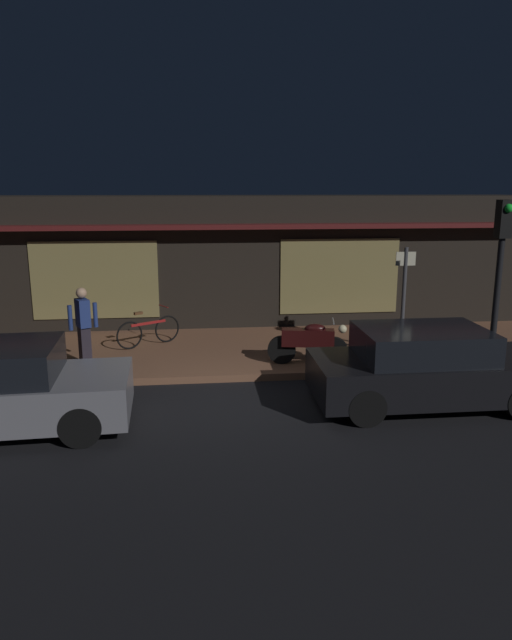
# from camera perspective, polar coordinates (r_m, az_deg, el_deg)

# --- Properties ---
(ground_plane) EXTENTS (60.00, 60.00, 0.00)m
(ground_plane) POSITION_cam_1_polar(r_m,az_deg,el_deg) (10.69, -2.28, -7.95)
(ground_plane) COLOR black
(sidewalk_slab) EXTENTS (18.00, 4.00, 0.15)m
(sidewalk_slab) POSITION_cam_1_polar(r_m,az_deg,el_deg) (13.51, -3.13, -3.12)
(sidewalk_slab) COLOR brown
(sidewalk_slab) RESTS_ON ground_plane
(storefront_building) EXTENTS (18.00, 3.30, 3.60)m
(storefront_building) POSITION_cam_1_polar(r_m,az_deg,el_deg) (16.48, -3.82, 5.95)
(storefront_building) COLOR black
(storefront_building) RESTS_ON ground_plane
(motorcycle) EXTENTS (1.69, 0.61, 0.97)m
(motorcycle) POSITION_cam_1_polar(r_m,az_deg,el_deg) (12.20, 5.31, -2.12)
(motorcycle) COLOR black
(motorcycle) RESTS_ON sidewalk_slab
(bicycle_parked) EXTENTS (1.42, 0.94, 0.91)m
(bicycle_parked) POSITION_cam_1_polar(r_m,az_deg,el_deg) (13.84, -10.59, -1.07)
(bicycle_parked) COLOR black
(bicycle_parked) RESTS_ON sidewalk_slab
(person_photographer) EXTENTS (0.59, 0.44, 1.67)m
(person_photographer) POSITION_cam_1_polar(r_m,az_deg,el_deg) (12.46, -16.71, -0.51)
(person_photographer) COLOR #28232D
(person_photographer) RESTS_ON sidewalk_slab
(sign_post) EXTENTS (0.44, 0.09, 2.40)m
(sign_post) POSITION_cam_1_polar(r_m,az_deg,el_deg) (13.17, 14.42, 2.49)
(sign_post) COLOR #47474C
(sign_post) RESTS_ON sidewalk_slab
(traffic_light_pole) EXTENTS (0.24, 0.33, 3.60)m
(traffic_light_pole) POSITION_cam_1_polar(r_m,az_deg,el_deg) (11.77, 23.02, 5.43)
(traffic_light_pole) COLOR black
(traffic_light_pole) RESTS_ON ground_plane
(parked_car_far) EXTENTS (4.10, 1.78, 1.42)m
(parked_car_far) POSITION_cam_1_polar(r_m,az_deg,el_deg) (10.66, 16.52, -4.55)
(parked_car_far) COLOR black
(parked_car_far) RESTS_ON ground_plane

